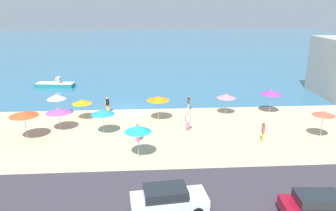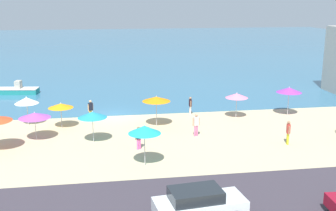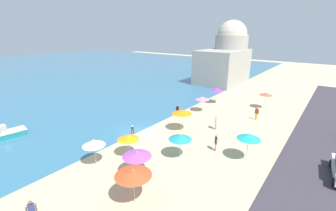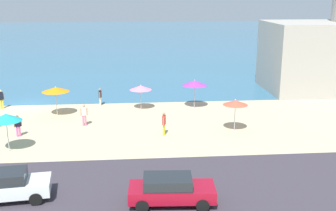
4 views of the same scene
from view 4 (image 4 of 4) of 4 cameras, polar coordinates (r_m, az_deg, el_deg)
name	(u,v)px [view 4 (image 4 of 4)]	position (r m, az deg, el deg)	size (l,w,h in m)	color
ground_plane	(27,105)	(41.23, -18.60, 0.02)	(160.00, 160.00, 0.00)	#C5B48A
sea	(86,40)	(94.78, -11.02, 8.73)	(150.00, 110.00, 0.05)	teal
beach_umbrella_1	(6,117)	(29.24, -21.11, -1.51)	(2.03, 2.03, 2.65)	#B2B2B7
beach_umbrella_2	(56,90)	(36.55, -14.99, 2.10)	(2.27, 2.27, 2.54)	#B2B2B7
beach_umbrella_5	(195,83)	(37.84, 3.62, 3.06)	(2.23, 2.23, 2.59)	#B2B2B7
beach_umbrella_8	(141,88)	(37.35, -3.72, 2.42)	(1.95, 1.95, 2.26)	#B2B2B7
beach_umbrella_10	(235,103)	(31.71, 9.12, 0.39)	(1.86, 1.86, 2.48)	#B2B2B7
bather_0	(18,125)	(32.39, -19.68, -2.46)	(0.51, 0.36, 1.62)	pink
bather_2	(84,114)	(33.57, -11.30, -1.08)	(0.56, 0.28, 1.76)	pink
bather_3	(100,96)	(39.32, -9.18, 1.29)	(0.24, 0.57, 1.63)	#F6DDC7
bather_4	(1,98)	(40.55, -21.65, 0.93)	(0.46, 0.40, 1.76)	yellow
bather_5	(164,122)	(30.75, -0.55, -2.32)	(0.30, 0.56, 1.74)	gold
parked_car_0	(5,185)	(22.88, -21.18, -10.06)	(4.43, 2.24, 1.53)	silver
parked_car_2	(171,189)	(21.07, 0.37, -11.30)	(4.33, 2.06, 1.45)	maroon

